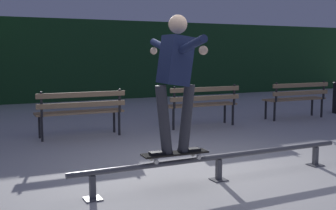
{
  "coord_description": "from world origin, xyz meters",
  "views": [
    {
      "loc": [
        -2.75,
        -4.54,
        1.54
      ],
      "look_at": [
        -0.3,
        0.5,
        0.85
      ],
      "focal_mm": 45.42,
      "sensor_mm": 36.0,
      "label": 1
    }
  ],
  "objects_px": {
    "grind_rail": "(219,161)",
    "park_bench_right_center": "(202,101)",
    "park_bench_rightmost": "(297,96)",
    "skateboard": "(175,154)",
    "park_bench_left_center": "(81,108)",
    "skateboarder": "(176,72)"
  },
  "relations": [
    {
      "from": "park_bench_left_center",
      "to": "park_bench_right_center",
      "type": "xyz_separation_m",
      "value": [
        2.56,
        0.0,
        0.0
      ]
    },
    {
      "from": "grind_rail",
      "to": "park_bench_right_center",
      "type": "height_order",
      "value": "park_bench_right_center"
    },
    {
      "from": "grind_rail",
      "to": "skateboarder",
      "type": "bearing_deg",
      "value": -179.99
    },
    {
      "from": "skateboarder",
      "to": "park_bench_rightmost",
      "type": "relative_size",
      "value": 0.97
    },
    {
      "from": "park_bench_right_center",
      "to": "skateboarder",
      "type": "bearing_deg",
      "value": -124.85
    },
    {
      "from": "park_bench_right_center",
      "to": "park_bench_rightmost",
      "type": "xyz_separation_m",
      "value": [
        2.56,
        0.0,
        0.0
      ]
    },
    {
      "from": "skateboard",
      "to": "park_bench_left_center",
      "type": "relative_size",
      "value": 0.49
    },
    {
      "from": "grind_rail",
      "to": "park_bench_right_center",
      "type": "xyz_separation_m",
      "value": [
        1.72,
        3.33,
        0.29
      ]
    },
    {
      "from": "grind_rail",
      "to": "park_bench_right_center",
      "type": "bearing_deg",
      "value": 62.59
    },
    {
      "from": "skateboarder",
      "to": "park_bench_right_center",
      "type": "xyz_separation_m",
      "value": [
        2.32,
        3.33,
        -0.79
      ]
    },
    {
      "from": "skateboard",
      "to": "skateboarder",
      "type": "bearing_deg",
      "value": -2.54
    },
    {
      "from": "park_bench_left_center",
      "to": "park_bench_rightmost",
      "type": "relative_size",
      "value": 1.0
    },
    {
      "from": "skateboarder",
      "to": "park_bench_right_center",
      "type": "height_order",
      "value": "skateboarder"
    },
    {
      "from": "park_bench_left_center",
      "to": "park_bench_right_center",
      "type": "height_order",
      "value": "same"
    },
    {
      "from": "skateboard",
      "to": "park_bench_right_center",
      "type": "relative_size",
      "value": 0.49
    },
    {
      "from": "park_bench_right_center",
      "to": "park_bench_rightmost",
      "type": "bearing_deg",
      "value": 0.0
    },
    {
      "from": "skateboard",
      "to": "skateboarder",
      "type": "xyz_separation_m",
      "value": [
        0.0,
        -0.0,
        0.94
      ]
    },
    {
      "from": "skateboard",
      "to": "skateboarder",
      "type": "relative_size",
      "value": 0.51
    },
    {
      "from": "skateboarder",
      "to": "park_bench_right_center",
      "type": "relative_size",
      "value": 0.97
    },
    {
      "from": "grind_rail",
      "to": "skateboard",
      "type": "bearing_deg",
      "value": 180.0
    },
    {
      "from": "skateboarder",
      "to": "park_bench_left_center",
      "type": "distance_m",
      "value": 3.43
    },
    {
      "from": "park_bench_left_center",
      "to": "park_bench_rightmost",
      "type": "height_order",
      "value": "same"
    }
  ]
}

